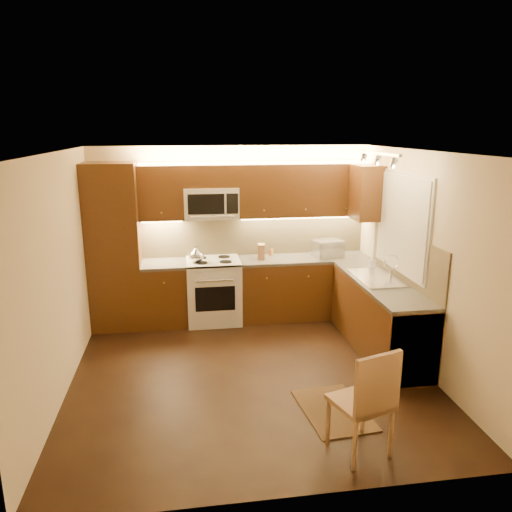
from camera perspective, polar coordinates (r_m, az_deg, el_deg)
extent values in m
cube|color=black|center=(5.84, -0.67, -13.40)|extent=(4.00, 4.00, 0.01)
cube|color=beige|center=(5.16, -0.75, 11.94)|extent=(4.00, 4.00, 0.01)
cube|color=beige|center=(7.29, -2.87, 2.79)|extent=(4.00, 0.01, 2.50)
cube|color=beige|center=(3.51, 3.85, -10.48)|extent=(4.00, 0.01, 2.50)
cube|color=beige|center=(5.47, -21.94, -2.27)|extent=(0.01, 4.00, 2.50)
cube|color=beige|center=(5.97, 18.69, -0.65)|extent=(0.01, 4.00, 2.50)
cube|color=#40230D|center=(7.05, -16.06, 0.99)|extent=(0.70, 0.60, 2.30)
cube|color=#40230D|center=(7.19, -10.43, -4.39)|extent=(0.62, 0.60, 0.86)
cube|color=#363431|center=(7.06, -10.60, -0.93)|extent=(0.62, 0.60, 0.04)
cube|color=#40230D|center=(7.39, 5.51, -3.68)|extent=(1.92, 0.60, 0.86)
cube|color=#363431|center=(7.27, 5.60, -0.31)|extent=(1.92, 0.60, 0.04)
cube|color=#40230D|center=(6.43, 14.09, -6.90)|extent=(0.60, 2.00, 0.86)
cube|color=#363431|center=(6.29, 14.34, -3.08)|extent=(0.60, 2.00, 0.04)
cube|color=silver|center=(5.85, 16.71, -9.32)|extent=(0.58, 0.60, 0.84)
cube|color=tan|center=(7.34, -0.13, 2.47)|extent=(3.30, 0.02, 0.60)
cube|color=tan|center=(6.32, 16.95, -0.15)|extent=(0.02, 2.00, 0.60)
cube|color=#40230D|center=(6.99, -10.95, 7.22)|extent=(0.62, 0.35, 0.75)
cube|color=#40230D|center=(7.20, 5.55, 7.62)|extent=(1.92, 0.35, 0.75)
cube|color=#40230D|center=(6.97, -5.29, 9.22)|extent=(0.76, 0.35, 0.31)
cube|color=#40230D|center=(7.03, 12.66, 7.18)|extent=(0.35, 0.50, 0.75)
cube|color=silver|center=(6.36, 16.60, 3.67)|extent=(0.03, 1.44, 1.24)
cube|color=silver|center=(6.36, 16.44, 3.67)|extent=(0.02, 1.36, 1.16)
cube|color=silver|center=(5.96, 13.95, 11.49)|extent=(0.04, 1.20, 0.03)
cube|color=silver|center=(7.33, 8.28, 0.89)|extent=(0.47, 0.39, 0.25)
cube|color=#A5754A|center=(7.11, 0.61, 0.52)|extent=(0.13, 0.17, 0.22)
cylinder|color=silver|center=(7.36, 0.52, 0.49)|extent=(0.06, 0.06, 0.10)
cylinder|color=brown|center=(7.32, 1.62, 0.39)|extent=(0.05, 0.05, 0.09)
cylinder|color=silver|center=(7.23, 0.38, 0.28)|extent=(0.05, 0.05, 0.11)
cylinder|color=#AB9233|center=(7.34, 1.85, 0.45)|extent=(0.06, 0.06, 0.10)
imported|color=white|center=(6.85, 13.27, -0.68)|extent=(0.08, 0.08, 0.16)
cube|color=black|center=(5.21, 8.97, -17.21)|extent=(0.69, 0.95, 0.01)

